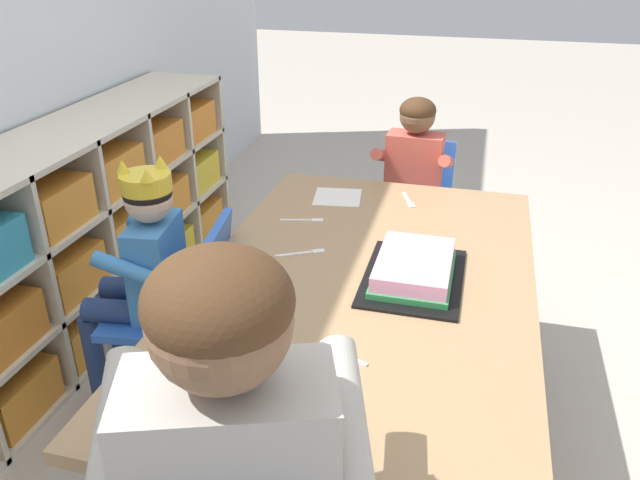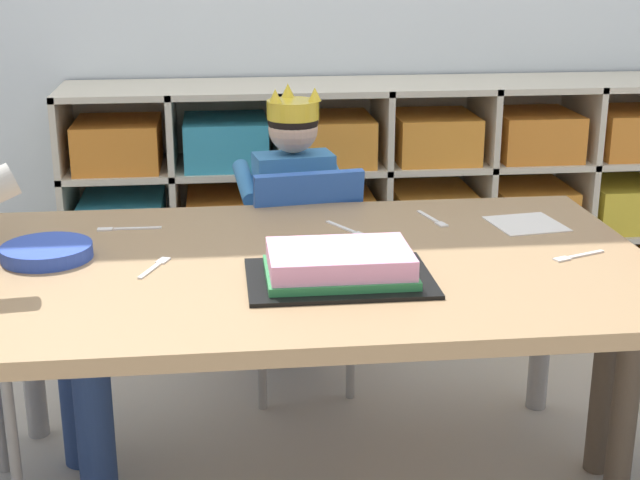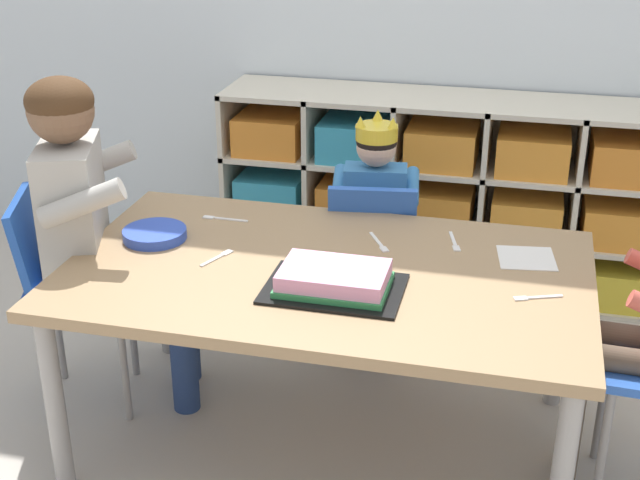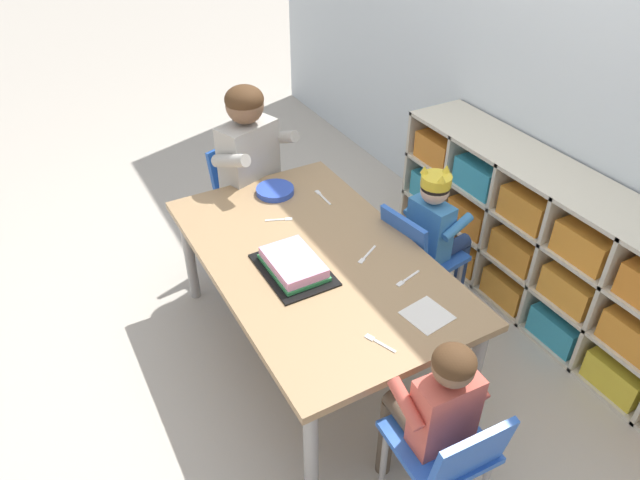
% 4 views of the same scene
% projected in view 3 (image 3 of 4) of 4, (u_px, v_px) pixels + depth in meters
% --- Properties ---
extents(ground, '(16.00, 16.00, 0.00)m').
position_uv_depth(ground, '(326.00, 440.00, 2.67)').
color(ground, '#BCB2A3').
extents(storage_cubby_shelf, '(2.07, 0.36, 0.77)m').
position_uv_depth(storage_cubby_shelf, '(483.00, 203.00, 3.46)').
color(storage_cubby_shelf, beige).
rests_on(storage_cubby_shelf, ground).
extents(activity_table, '(1.45, 0.87, 0.58)m').
position_uv_depth(activity_table, '(326.00, 286.00, 2.46)').
color(activity_table, '#A37F56').
rests_on(activity_table, ground).
extents(classroom_chair_blue, '(0.35, 0.39, 0.66)m').
position_uv_depth(classroom_chair_blue, '(372.00, 250.00, 2.99)').
color(classroom_chair_blue, blue).
rests_on(classroom_chair_blue, ground).
extents(child_with_crown, '(0.32, 0.32, 0.85)m').
position_uv_depth(child_with_crown, '(375.00, 200.00, 3.03)').
color(child_with_crown, '#3D7FBC').
rests_on(child_with_crown, ground).
extents(classroom_chair_adult_side, '(0.41, 0.40, 0.70)m').
position_uv_depth(classroom_chair_adult_side, '(65.00, 276.00, 2.69)').
color(classroom_chair_adult_side, '#1E4CA8').
rests_on(classroom_chair_adult_side, ground).
extents(adult_helper_seated, '(0.48, 0.46, 1.06)m').
position_uv_depth(adult_helper_seated, '(94.00, 209.00, 2.62)').
color(adult_helper_seated, '#B2ADA3').
rests_on(adult_helper_seated, ground).
extents(birthday_cake_on_tray, '(0.36, 0.25, 0.06)m').
position_uv_depth(birthday_cake_on_tray, '(334.00, 281.00, 2.30)').
color(birthday_cake_on_tray, black).
rests_on(birthday_cake_on_tray, activity_table).
extents(paper_plate_stack, '(0.19, 0.19, 0.03)m').
position_uv_depth(paper_plate_stack, '(155.00, 234.00, 2.61)').
color(paper_plate_stack, blue).
rests_on(paper_plate_stack, activity_table).
extents(paper_napkin_square, '(0.18, 0.18, 0.00)m').
position_uv_depth(paper_napkin_square, '(526.00, 258.00, 2.49)').
color(paper_napkin_square, white).
rests_on(paper_napkin_square, activity_table).
extents(fork_by_napkin, '(0.06, 0.12, 0.00)m').
position_uv_depth(fork_by_napkin, '(219.00, 257.00, 2.50)').
color(fork_by_napkin, white).
rests_on(fork_by_napkin, activity_table).
extents(fork_near_child_seat, '(0.13, 0.06, 0.00)m').
position_uv_depth(fork_near_child_seat, '(535.00, 298.00, 2.27)').
color(fork_near_child_seat, white).
rests_on(fork_near_child_seat, activity_table).
extents(fork_beside_plate_stack, '(0.05, 0.14, 0.00)m').
position_uv_depth(fork_beside_plate_stack, '(454.00, 243.00, 2.59)').
color(fork_beside_plate_stack, white).
rests_on(fork_beside_plate_stack, activity_table).
extents(fork_near_cake_tray, '(0.15, 0.02, 0.00)m').
position_uv_depth(fork_near_cake_tray, '(222.00, 219.00, 2.75)').
color(fork_near_cake_tray, white).
rests_on(fork_near_cake_tray, activity_table).
extents(fork_scattered_mid_table, '(0.08, 0.13, 0.00)m').
position_uv_depth(fork_scattered_mid_table, '(379.00, 243.00, 2.58)').
color(fork_scattered_mid_table, white).
rests_on(fork_scattered_mid_table, activity_table).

